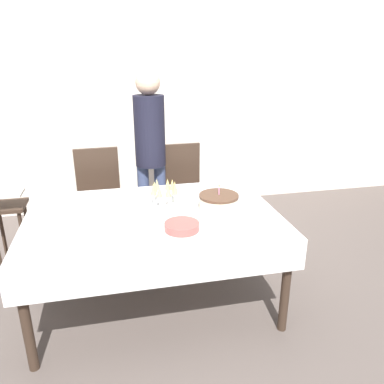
{
  "coord_description": "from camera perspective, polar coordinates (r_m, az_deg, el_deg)",
  "views": [
    {
      "loc": [
        -0.25,
        -2.44,
        1.79
      ],
      "look_at": [
        0.3,
        0.06,
        0.84
      ],
      "focal_mm": 35.0,
      "sensor_mm": 36.0,
      "label": 1
    }
  ],
  "objects": [
    {
      "name": "ground_plane",
      "position": [
        3.04,
        -5.49,
        -15.89
      ],
      "size": [
        12.0,
        12.0,
        0.0
      ],
      "primitive_type": "plane",
      "color": "#564C47"
    },
    {
      "name": "wall_back",
      "position": [
        4.42,
        -9.4,
        14.42
      ],
      "size": [
        8.0,
        0.05,
        2.7
      ],
      "color": "silver",
      "rests_on": "ground_plane"
    },
    {
      "name": "dining_table",
      "position": [
        2.72,
        -5.92,
        -5.28
      ],
      "size": [
        1.76,
        1.19,
        0.72
      ],
      "color": "white",
      "rests_on": "ground_plane"
    },
    {
      "name": "dining_chair_far_left",
      "position": [
        3.58,
        -13.9,
        -0.69
      ],
      "size": [
        0.44,
        0.44,
        0.97
      ],
      "color": "#38281E",
      "rests_on": "ground_plane"
    },
    {
      "name": "dining_chair_far_right",
      "position": [
        3.63,
        -1.52,
        0.25
      ],
      "size": [
        0.43,
        0.43,
        0.97
      ],
      "color": "#38281E",
      "rests_on": "ground_plane"
    },
    {
      "name": "birthday_cake",
      "position": [
        2.7,
        4.09,
        -1.6
      ],
      "size": [
        0.29,
        0.29,
        0.2
      ],
      "color": "beige",
      "rests_on": "dining_table"
    },
    {
      "name": "champagne_tray",
      "position": [
        2.8,
        -4.12,
        0.01
      ],
      "size": [
        0.28,
        0.28,
        0.18
      ],
      "color": "silver",
      "rests_on": "dining_table"
    },
    {
      "name": "plate_stack_main",
      "position": [
        2.42,
        -1.55,
        -5.26
      ],
      "size": [
        0.23,
        0.23,
        0.05
      ],
      "color": "#CC4C47",
      "rests_on": "dining_table"
    },
    {
      "name": "cake_knife",
      "position": [
        2.56,
        6.93,
        -4.42
      ],
      "size": [
        0.28,
        0.15,
        0.0
      ],
      "color": "silver",
      "rests_on": "dining_table"
    },
    {
      "name": "fork_pile",
      "position": [
        2.56,
        -15.76,
        -4.96
      ],
      "size": [
        0.18,
        0.1,
        0.02
      ],
      "color": "silver",
      "rests_on": "dining_table"
    },
    {
      "name": "napkin_pile",
      "position": [
        2.71,
        -15.77,
        -3.62
      ],
      "size": [
        0.15,
        0.15,
        0.01
      ],
      "color": "white",
      "rests_on": "dining_table"
    },
    {
      "name": "person_standing",
      "position": [
        3.5,
        -6.4,
        7.27
      ],
      "size": [
        0.28,
        0.28,
        1.66
      ],
      "color": "#3F4C72",
      "rests_on": "ground_plane"
    },
    {
      "name": "high_chair",
      "position": [
        3.61,
        -26.23,
        -3.07
      ],
      "size": [
        0.33,
        0.35,
        0.71
      ],
      "color": "#38281E",
      "rests_on": "ground_plane"
    }
  ]
}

